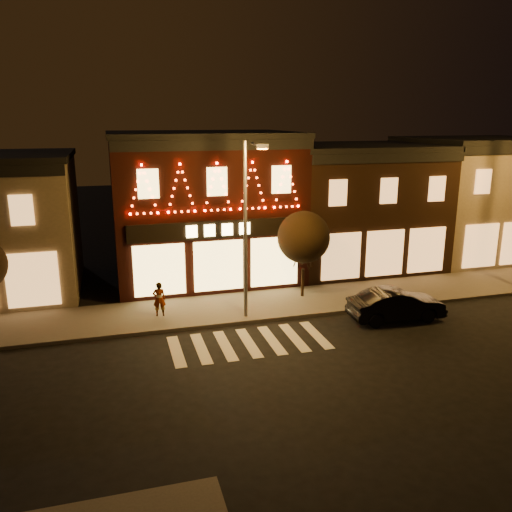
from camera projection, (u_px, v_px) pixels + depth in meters
name	position (u px, v px, depth m)	size (l,w,h in m)	color
ground	(279.00, 390.00, 17.87)	(120.00, 120.00, 0.00)	black
sidewalk_far	(267.00, 304.00, 25.82)	(44.00, 4.00, 0.15)	#47423D
building_pulp	(203.00, 206.00, 29.80)	(10.20, 8.34, 8.30)	black
building_right_a	(354.00, 205.00, 32.42)	(9.20, 8.28, 7.50)	black
building_right_b	(477.00, 197.00, 34.75)	(9.20, 8.28, 7.80)	#6A5D4B
streetlamp_mid	(248.00, 218.00, 22.72)	(0.66, 1.82, 7.94)	#59595E
tree_right	(304.00, 237.00, 26.07)	(2.64, 2.64, 4.42)	black
dark_sedan	(396.00, 305.00, 23.89)	(1.54, 4.41, 1.45)	black
pedestrian	(159.00, 299.00, 23.97)	(0.59, 0.39, 1.62)	gray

